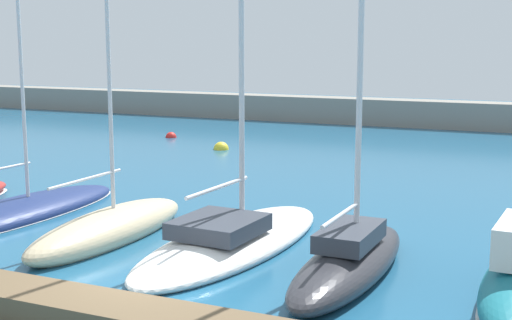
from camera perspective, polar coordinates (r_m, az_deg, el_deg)
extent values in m
plane|color=#1E567A|center=(17.08, -8.35, -10.71)|extent=(120.00, 120.00, 0.00)
cube|color=brown|center=(15.52, -12.25, -11.81)|extent=(31.09, 1.42, 0.58)
cube|color=gray|center=(50.17, 14.22, 3.54)|extent=(108.00, 2.11, 1.81)
ellipsoid|color=navy|center=(25.51, -18.54, -4.05)|extent=(3.00, 9.59, 0.94)
ellipsoid|color=silver|center=(25.53, -18.53, -4.24)|extent=(3.03, 9.69, 0.12)
ellipsoid|color=beige|center=(21.93, -11.49, -5.38)|extent=(1.99, 7.15, 1.21)
cylinder|color=silver|center=(20.78, -13.31, -1.47)|extent=(0.13, 3.16, 0.08)
ellipsoid|color=white|center=(20.73, -1.79, -6.56)|extent=(3.55, 9.41, 0.89)
cylinder|color=silver|center=(19.59, -3.03, -2.18)|extent=(0.30, 3.17, 0.11)
cube|color=#333842|center=(19.87, -2.96, -5.26)|extent=(2.24, 2.51, 0.46)
ellipsoid|color=#2D2D33|center=(18.32, 7.42, -8.21)|extent=(1.90, 7.24, 1.04)
cylinder|color=silver|center=(17.95, 8.35, 10.78)|extent=(0.15, 0.15, 10.92)
cylinder|color=silver|center=(17.24, 6.77, -4.32)|extent=(0.13, 2.66, 0.10)
cube|color=#333842|center=(18.11, 7.47, -5.96)|extent=(1.24, 2.41, 0.45)
sphere|color=red|center=(44.07, -6.75, 1.79)|extent=(0.67, 0.67, 0.67)
sphere|color=yellow|center=(39.01, -2.78, 0.84)|extent=(0.84, 0.84, 0.84)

